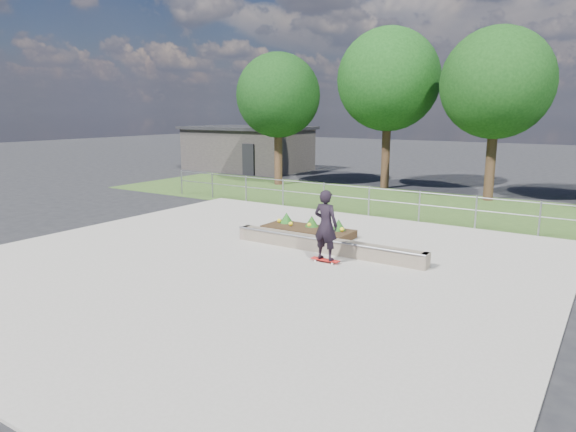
# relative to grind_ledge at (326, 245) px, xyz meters

# --- Properties ---
(ground) EXTENTS (120.00, 120.00, 0.00)m
(ground) POSITION_rel_grind_ledge_xyz_m (-1.17, -2.01, -0.26)
(ground) COLOR black
(ground) RESTS_ON ground
(grass_verge) EXTENTS (30.00, 8.00, 0.02)m
(grass_verge) POSITION_rel_grind_ledge_xyz_m (-1.17, 8.99, -0.25)
(grass_verge) COLOR #2D471C
(grass_verge) RESTS_ON ground
(concrete_slab) EXTENTS (15.00, 15.00, 0.06)m
(concrete_slab) POSITION_rel_grind_ledge_xyz_m (-1.17, -2.01, -0.23)
(concrete_slab) COLOR gray
(concrete_slab) RESTS_ON ground
(fence) EXTENTS (20.06, 0.06, 1.20)m
(fence) POSITION_rel_grind_ledge_xyz_m (-1.17, 5.49, 0.51)
(fence) COLOR gray
(fence) RESTS_ON ground
(building) EXTENTS (8.40, 5.40, 3.00)m
(building) POSITION_rel_grind_ledge_xyz_m (-15.16, 15.98, 1.25)
(building) COLOR #2C2927
(building) RESTS_ON ground
(tree_far_left) EXTENTS (4.55, 4.55, 7.15)m
(tree_far_left) POSITION_rel_grind_ledge_xyz_m (-9.17, 10.99, 4.59)
(tree_far_left) COLOR #372116
(tree_far_left) RESTS_ON ground
(tree_mid_left) EXTENTS (5.25, 5.25, 8.25)m
(tree_mid_left) POSITION_rel_grind_ledge_xyz_m (-3.67, 12.99, 5.34)
(tree_mid_left) COLOR black
(tree_mid_left) RESTS_ON ground
(tree_mid_right) EXTENTS (4.90, 4.90, 7.70)m
(tree_mid_right) POSITION_rel_grind_ledge_xyz_m (1.83, 11.99, 4.97)
(tree_mid_right) COLOR #301F13
(tree_mid_right) RESTS_ON ground
(grind_ledge) EXTENTS (6.00, 0.44, 0.43)m
(grind_ledge) POSITION_rel_grind_ledge_xyz_m (0.00, 0.00, 0.00)
(grind_ledge) COLOR brown
(grind_ledge) RESTS_ON concrete_slab
(planter_bed) EXTENTS (3.00, 1.20, 0.61)m
(planter_bed) POSITION_rel_grind_ledge_xyz_m (-1.49, 1.50, -0.02)
(planter_bed) COLOR black
(planter_bed) RESTS_ON concrete_slab
(skateboarder) EXTENTS (0.80, 0.48, 1.97)m
(skateboarder) POSITION_rel_grind_ledge_xyz_m (0.49, -0.90, 0.82)
(skateboarder) COLOR white
(skateboarder) RESTS_ON concrete_slab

